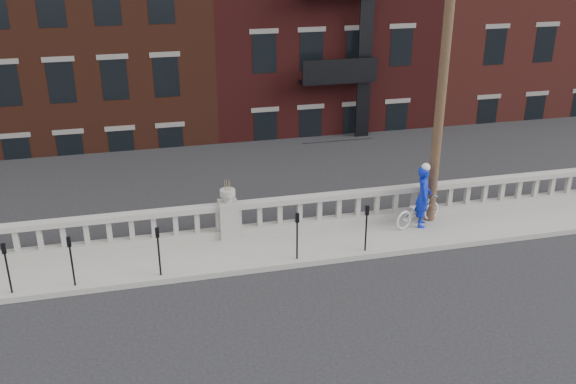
# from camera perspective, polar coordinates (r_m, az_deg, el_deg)

# --- Properties ---
(ground) EXTENTS (120.00, 120.00, 0.00)m
(ground) POSITION_cam_1_polar(r_m,az_deg,el_deg) (15.59, -2.90, -10.78)
(ground) COLOR black
(ground) RESTS_ON ground
(sidewalk) EXTENTS (32.00, 2.20, 0.15)m
(sidewalk) POSITION_cam_1_polar(r_m,az_deg,el_deg) (18.09, -4.76, -5.45)
(sidewalk) COLOR gray
(sidewalk) RESTS_ON ground
(balustrade) EXTENTS (28.00, 0.34, 1.03)m
(balustrade) POSITION_cam_1_polar(r_m,az_deg,el_deg) (18.68, -5.30, -2.57)
(balustrade) COLOR gray
(balustrade) RESTS_ON sidewalk
(planter_pedestal) EXTENTS (0.55, 0.55, 1.76)m
(planter_pedestal) POSITION_cam_1_polar(r_m,az_deg,el_deg) (18.60, -5.32, -2.04)
(planter_pedestal) COLOR gray
(planter_pedestal) RESTS_ON sidewalk
(lower_level) EXTENTS (80.00, 44.00, 20.80)m
(lower_level) POSITION_cam_1_polar(r_m,az_deg,el_deg) (36.43, -9.33, 13.05)
(lower_level) COLOR #605E59
(lower_level) RESTS_ON ground
(utility_pole) EXTENTS (1.60, 0.28, 10.00)m
(utility_pole) POSITION_cam_1_polar(r_m,az_deg,el_deg) (18.78, 13.79, 11.80)
(utility_pole) COLOR #422D1E
(utility_pole) RESTS_ON sidewalk
(parking_meter_a) EXTENTS (0.10, 0.09, 1.36)m
(parking_meter_a) POSITION_cam_1_polar(r_m,az_deg,el_deg) (17.09, -23.75, -5.77)
(parking_meter_a) COLOR black
(parking_meter_a) RESTS_ON sidewalk
(parking_meter_b) EXTENTS (0.10, 0.09, 1.36)m
(parking_meter_b) POSITION_cam_1_polar(r_m,az_deg,el_deg) (16.86, -18.74, -5.38)
(parking_meter_b) COLOR black
(parking_meter_b) RESTS_ON sidewalk
(parking_meter_c) EXTENTS (0.10, 0.09, 1.36)m
(parking_meter_c) POSITION_cam_1_polar(r_m,az_deg,el_deg) (16.76, -11.45, -4.73)
(parking_meter_c) COLOR black
(parking_meter_c) RESTS_ON sidewalk
(parking_meter_d) EXTENTS (0.10, 0.09, 1.36)m
(parking_meter_d) POSITION_cam_1_polar(r_m,az_deg,el_deg) (17.21, 0.82, -3.47)
(parking_meter_d) COLOR black
(parking_meter_d) RESTS_ON sidewalk
(parking_meter_e) EXTENTS (0.10, 0.09, 1.36)m
(parking_meter_e) POSITION_cam_1_polar(r_m,az_deg,el_deg) (17.77, 6.98, -2.77)
(parking_meter_e) COLOR black
(parking_meter_e) RESTS_ON sidewalk
(bicycle) EXTENTS (1.87, 1.22, 0.93)m
(bicycle) POSITION_cam_1_polar(r_m,az_deg,el_deg) (19.74, 11.47, -1.60)
(bicycle) COLOR silver
(bicycle) RESTS_ON sidewalk
(cyclist) EXTENTS (0.68, 0.81, 1.89)m
(cyclist) POSITION_cam_1_polar(r_m,az_deg,el_deg) (19.52, 11.93, -0.38)
(cyclist) COLOR #0B1FB2
(cyclist) RESTS_ON sidewalk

